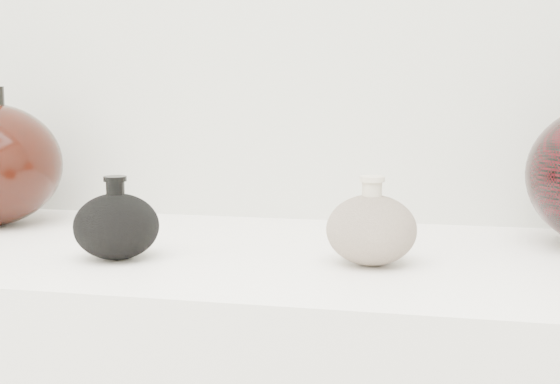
# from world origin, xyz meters

# --- Properties ---
(black_gourd_vase) EXTENTS (0.14, 0.14, 0.11)m
(black_gourd_vase) POSITION_xyz_m (-0.17, 0.86, 0.94)
(black_gourd_vase) COLOR black
(black_gourd_vase) RESTS_ON display_counter
(cream_gourd_vase) EXTENTS (0.12, 0.12, 0.11)m
(cream_gourd_vase) POSITION_xyz_m (0.14, 0.90, 0.94)
(cream_gourd_vase) COLOR beige
(cream_gourd_vase) RESTS_ON display_counter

